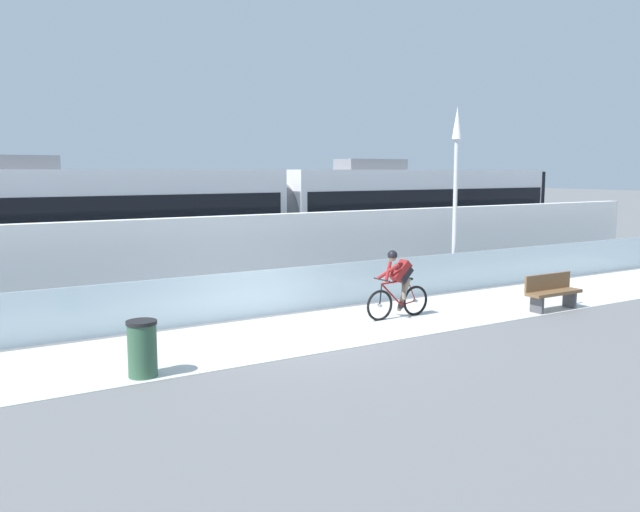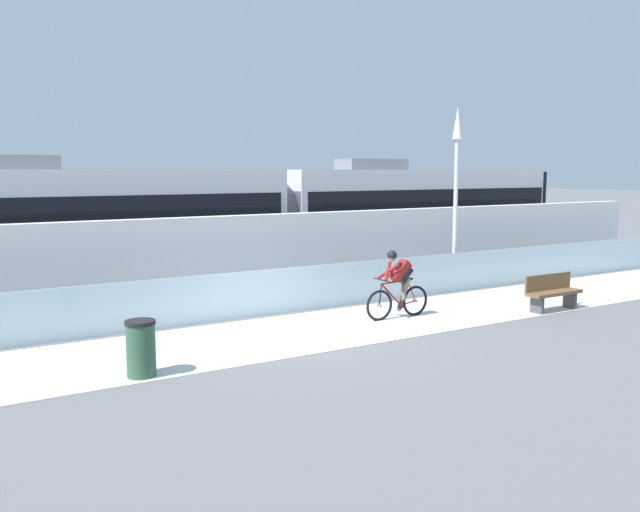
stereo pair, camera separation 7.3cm
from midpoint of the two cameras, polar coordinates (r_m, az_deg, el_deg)
The scene contains 11 objects.
ground_plane at distance 14.02m, azimuth -2.02°, elevation -6.70°, with size 200.00×200.00×0.00m, color slate.
bike_path_deck at distance 14.01m, azimuth -2.02°, elevation -6.68°, with size 32.00×3.20×0.01m, color silver.
glass_parapet at distance 15.50m, azimuth -5.39°, elevation -3.28°, with size 32.00×0.05×1.10m, color silver.
concrete_barrier_wall at distance 17.02m, azimuth -8.07°, elevation -0.36°, with size 32.00×0.36×2.27m, color white.
tram_rail_near at distance 19.48m, azimuth -10.91°, elevation -2.81°, with size 32.00×0.08×0.01m, color #595654.
tram_rail_far at distance 20.81m, azimuth -12.29°, elevation -2.20°, with size 32.00×0.08×0.01m, color #595654.
tram at distance 21.15m, azimuth -3.81°, elevation 3.27°, with size 22.56×2.54×3.81m.
cyclist_on_bike at distance 15.35m, azimuth 6.92°, elevation -2.53°, with size 1.77×0.58×1.61m.
lamp_post_antenna at distance 19.18m, azimuth 11.84°, elevation 6.89°, with size 0.28×0.28×5.20m.
trash_bin at distance 11.41m, azimuth -15.08°, elevation -7.75°, with size 0.51×0.51×0.96m.
bench at distance 17.13m, azimuth 19.59°, elevation -2.90°, with size 1.60×0.45×0.89m.
Camera 2 is at (-6.62, -11.87, 3.42)m, focal length 36.91 mm.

